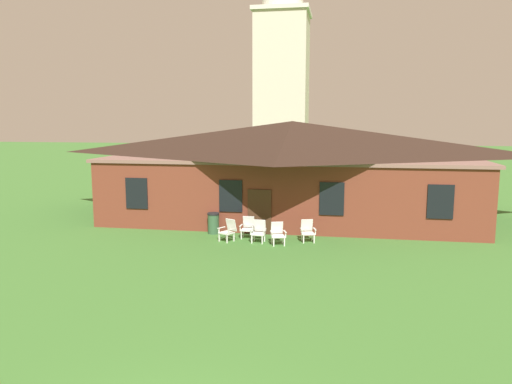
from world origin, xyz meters
TOP-DOWN VIEW (x-y plane):
  - brick_building at (-0.00, 20.66)m, footprint 19.36×10.40m
  - dome_tower at (-3.06, 40.55)m, footprint 5.18×5.18m
  - lawn_chair_by_porch at (-2.09, 14.12)m, footprint 0.82×0.86m
  - lawn_chair_near_door at (-1.36, 14.86)m, footprint 0.64×0.67m
  - lawn_chair_left_end at (-0.74, 14.18)m, footprint 0.67×0.70m
  - lawn_chair_middle at (0.11, 13.91)m, footprint 0.75×0.80m
  - lawn_chair_right_end at (1.33, 14.64)m, footprint 0.74×0.78m
  - trash_bin at (-3.11, 15.37)m, footprint 0.56×0.56m

SIDE VIEW (x-z plane):
  - trash_bin at x=-3.11m, z-range 0.01..0.99m
  - lawn_chair_by_porch at x=-2.09m, z-range 0.02..0.98m
  - lawn_chair_near_door at x=-1.36m, z-range 0.02..0.98m
  - lawn_chair_left_end at x=-0.74m, z-range 0.02..0.98m
  - lawn_chair_middle at x=0.11m, z-range 0.02..0.98m
  - lawn_chair_right_end at x=1.33m, z-range 0.02..0.98m
  - brick_building at x=0.00m, z-range 0.05..5.25m
  - dome_tower at x=-3.06m, z-range -0.83..20.21m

